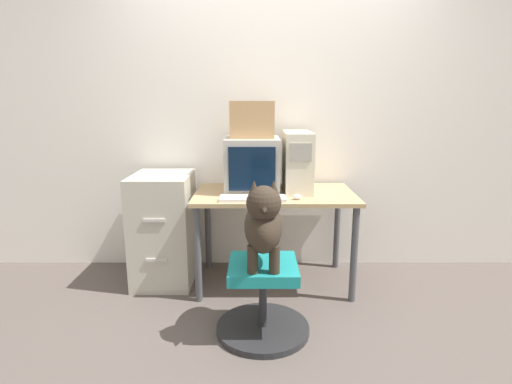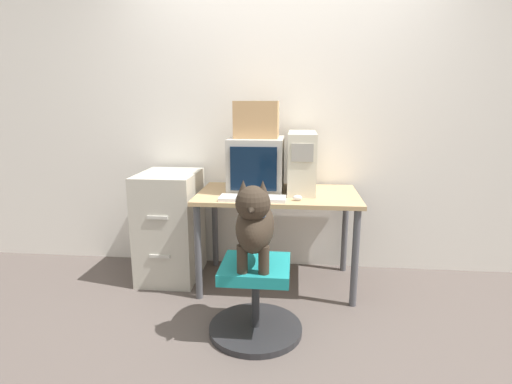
% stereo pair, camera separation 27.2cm
% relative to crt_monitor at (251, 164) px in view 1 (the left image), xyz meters
% --- Properties ---
extents(ground_plane, '(12.00, 12.00, 0.00)m').
position_rel_crt_monitor_xyz_m(ground_plane, '(0.17, -0.44, -0.95)').
color(ground_plane, '#564C47').
extents(wall_back, '(8.00, 0.05, 2.60)m').
position_rel_crt_monitor_xyz_m(wall_back, '(0.17, 0.34, 0.35)').
color(wall_back, silver).
rests_on(wall_back, ground_plane).
extents(desk, '(1.21, 0.71, 0.74)m').
position_rel_crt_monitor_xyz_m(desk, '(0.17, -0.08, -0.30)').
color(desk, tan).
rests_on(desk, ground_plane).
extents(crt_monitor, '(0.41, 0.46, 0.41)m').
position_rel_crt_monitor_xyz_m(crt_monitor, '(0.00, 0.00, 0.00)').
color(crt_monitor, '#B7B2A8').
rests_on(crt_monitor, desk).
extents(pc_tower, '(0.21, 0.48, 0.45)m').
position_rel_crt_monitor_xyz_m(pc_tower, '(0.35, -0.01, 0.02)').
color(pc_tower, beige).
rests_on(pc_tower, desk).
extents(keyboard, '(0.47, 0.16, 0.03)m').
position_rel_crt_monitor_xyz_m(keyboard, '(0.01, -0.33, -0.19)').
color(keyboard, silver).
rests_on(keyboard, desk).
extents(computer_mouse, '(0.07, 0.04, 0.04)m').
position_rel_crt_monitor_xyz_m(computer_mouse, '(0.32, -0.31, -0.18)').
color(computer_mouse, silver).
rests_on(computer_mouse, desk).
extents(office_chair, '(0.59, 0.59, 0.46)m').
position_rel_crt_monitor_xyz_m(office_chair, '(0.07, -0.79, -0.74)').
color(office_chair, '#262628').
rests_on(office_chair, ground_plane).
extents(dog, '(0.22, 0.49, 0.54)m').
position_rel_crt_monitor_xyz_m(dog, '(0.07, -0.84, -0.21)').
color(dog, '#33281E').
rests_on(dog, office_chair).
extents(filing_cabinet, '(0.45, 0.58, 0.87)m').
position_rel_crt_monitor_xyz_m(filing_cabinet, '(-0.70, -0.03, -0.51)').
color(filing_cabinet, '#B7B2A3').
rests_on(filing_cabinet, ground_plane).
extents(cardboard_box, '(0.33, 0.26, 0.28)m').
position_rel_crt_monitor_xyz_m(cardboard_box, '(0.00, 0.00, 0.34)').
color(cardboard_box, tan).
rests_on(cardboard_box, crt_monitor).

